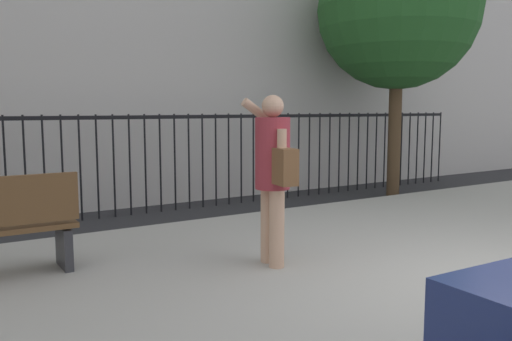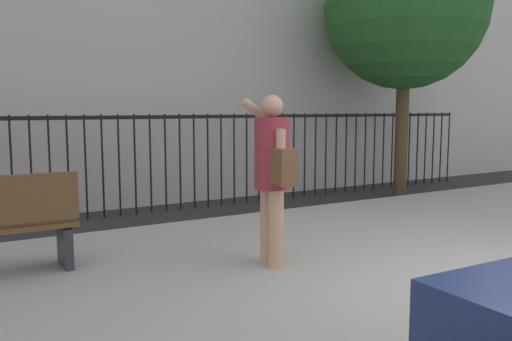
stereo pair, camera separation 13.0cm
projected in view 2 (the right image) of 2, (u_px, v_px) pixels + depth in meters
name	position (u px, v px, depth m)	size (l,w,h in m)	color
sidewalk	(361.00, 251.00, 6.01)	(28.00, 4.40, 0.15)	#9E9B93
iron_fence	(214.00, 148.00, 9.05)	(12.03, 0.04, 1.60)	black
pedestrian_on_phone	(273.00, 168.00, 5.10)	(0.49, 0.69, 1.67)	tan
street_tree_near	(405.00, 8.00, 9.83)	(3.04, 3.04, 5.08)	#4C3823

